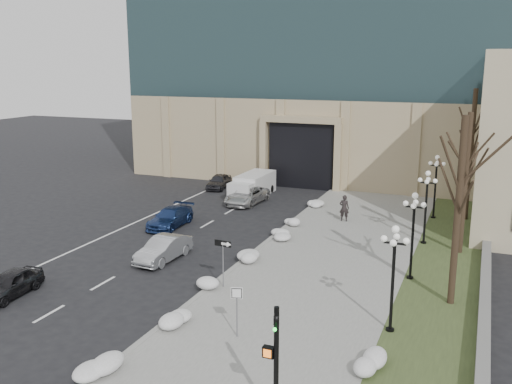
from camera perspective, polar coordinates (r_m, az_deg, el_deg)
ground at (r=23.28m, az=-10.91°, el=-16.35°), size 160.00×160.00×0.00m
sidewalk at (r=33.79m, az=7.32°, el=-6.63°), size 9.00×40.00×0.12m
curb at (r=35.11m, az=0.17°, el=-5.75°), size 0.30×40.00×0.14m
grass_strip at (r=32.88m, az=18.43°, el=-7.79°), size 4.00×40.00×0.10m
stone_wall at (r=34.65m, az=22.01°, el=-6.49°), size 0.50×30.00×0.70m
car_a at (r=30.85m, az=-23.40°, el=-8.41°), size 1.76×3.84×1.28m
car_b at (r=33.63m, az=-9.23°, el=-5.65°), size 1.70×4.30×1.39m
car_c at (r=40.35m, az=-8.57°, el=-2.53°), size 2.00×4.62×1.32m
car_d at (r=46.36m, az=-0.92°, el=-0.36°), size 2.55×4.98×1.34m
car_e at (r=52.09m, az=-3.72°, el=1.07°), size 2.00×4.01×1.31m
pedestrian at (r=41.30m, az=8.81°, el=-1.59°), size 0.73×0.51×1.91m
box_truck at (r=48.90m, az=-0.35°, el=0.62°), size 2.22×5.97×1.88m
one_way_sign at (r=28.64m, az=-3.07°, el=-5.78°), size 0.96×0.27×2.58m
keep_sign at (r=23.82m, az=-1.93°, el=-10.87°), size 0.48×0.19×2.30m
traffic_signal at (r=18.42m, az=1.91°, el=-17.26°), size 0.69×0.92×4.10m
snow_clump_a at (r=22.38m, az=-15.47°, el=-17.01°), size 1.10×1.60×0.36m
snow_clump_b at (r=25.51m, az=-7.90°, el=-12.74°), size 1.10×1.60×0.36m
snow_clump_c at (r=28.97m, az=-4.52°, el=-9.44°), size 1.10×1.60×0.36m
snow_clump_d at (r=32.85m, az=-0.31°, el=-6.66°), size 1.10×1.60×0.36m
snow_clump_e at (r=37.08m, az=2.27°, el=-4.37°), size 1.10×1.60×0.36m
snow_clump_f at (r=40.23m, az=3.88°, el=-3.00°), size 1.10×1.60×0.36m
snow_clump_g at (r=45.09m, az=5.84°, el=-1.29°), size 1.10×1.60×0.36m
snow_clump_h at (r=22.60m, az=10.76°, el=-16.44°), size 1.10×1.60×0.36m
lamppost_a at (r=24.50m, az=13.60°, el=-7.07°), size 1.18×1.18×4.76m
lamppost_b at (r=30.66m, az=15.46°, el=-3.13°), size 1.18×1.18×4.76m
lamppost_c at (r=36.93m, az=16.68°, el=-0.52°), size 1.18×1.18×4.76m
lamppost_d at (r=43.27m, az=17.55°, el=1.33°), size 1.18×1.18×4.76m
tree_near at (r=27.44m, az=19.72°, el=0.65°), size 3.20×3.20×9.00m
tree_mid at (r=35.36m, az=20.32°, el=2.67°), size 3.20×3.20×8.50m
tree_far at (r=43.19m, az=20.80°, el=5.21°), size 3.20×3.20×9.50m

